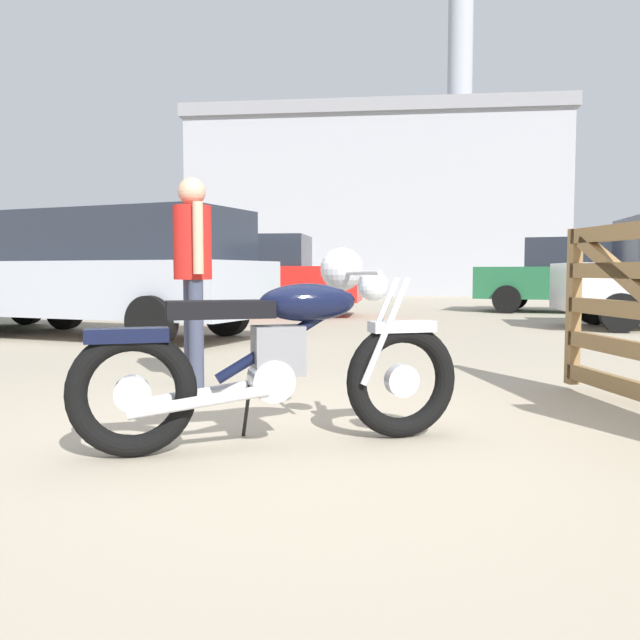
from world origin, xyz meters
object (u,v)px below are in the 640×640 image
(dark_sedan_left, at_px, (260,276))
(red_hatchback_near, at_px, (107,270))
(white_estate_far, at_px, (573,275))
(vintage_motorcycle, at_px, (283,353))
(bystander, at_px, (193,259))
(silver_sedan_mid, at_px, (91,272))

(dark_sedan_left, bearing_deg, red_hatchback_near, 77.49)
(white_estate_far, bearing_deg, vintage_motorcycle, -95.00)
(vintage_motorcycle, xyz_separation_m, red_hatchback_near, (-3.88, 5.14, 0.45))
(vintage_motorcycle, height_order, bystander, bystander)
(vintage_motorcycle, relative_size, silver_sedan_mid, 0.46)
(white_estate_far, distance_m, silver_sedan_mid, 11.56)
(silver_sedan_mid, bearing_deg, red_hatchback_near, -48.72)
(bystander, distance_m, white_estate_far, 11.92)
(vintage_motorcycle, relative_size, dark_sedan_left, 0.44)
(vintage_motorcycle, distance_m, white_estate_far, 13.07)
(white_estate_far, xyz_separation_m, silver_sedan_mid, (-11.54, -0.69, 0.08))
(vintage_motorcycle, distance_m, silver_sedan_mid, 14.44)
(vintage_motorcycle, xyz_separation_m, dark_sedan_left, (-3.19, 10.14, 0.34))
(bystander, xyz_separation_m, dark_sedan_left, (-2.02, 8.53, -0.18))
(white_estate_far, bearing_deg, bystander, -102.45)
(silver_sedan_mid, bearing_deg, bystander, -46.72)
(vintage_motorcycle, height_order, red_hatchback_near, red_hatchback_near)
(white_estate_far, height_order, red_hatchback_near, red_hatchback_near)
(vintage_motorcycle, xyz_separation_m, bystander, (-1.17, 1.61, 0.53))
(bystander, relative_size, silver_sedan_mid, 0.40)
(vintage_motorcycle, relative_size, white_estate_far, 0.43)
(bystander, xyz_separation_m, red_hatchback_near, (-2.72, 3.53, -0.08))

